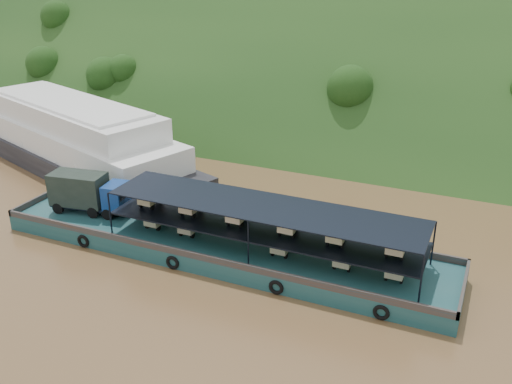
% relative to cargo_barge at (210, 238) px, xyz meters
% --- Properties ---
extents(ground, '(160.00, 160.00, 0.00)m').
position_rel_cargo_barge_xyz_m(ground, '(3.59, 2.01, -1.11)').
color(ground, brown).
rests_on(ground, ground).
extents(hillside, '(140.00, 39.60, 39.60)m').
position_rel_cargo_barge_xyz_m(hillside, '(3.59, 38.01, -1.11)').
color(hillside, '#173814').
rests_on(hillside, ground).
extents(cargo_barge, '(35.00, 7.18, 4.54)m').
position_rel_cargo_barge_xyz_m(cargo_barge, '(0.00, 0.00, 0.00)').
color(cargo_barge, '#144346').
rests_on(cargo_barge, ground).
extents(passenger_ferry, '(35.76, 19.76, 7.06)m').
position_rel_cargo_barge_xyz_m(passenger_ferry, '(-21.80, 10.66, 1.95)').
color(passenger_ferry, black).
rests_on(passenger_ferry, ground).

